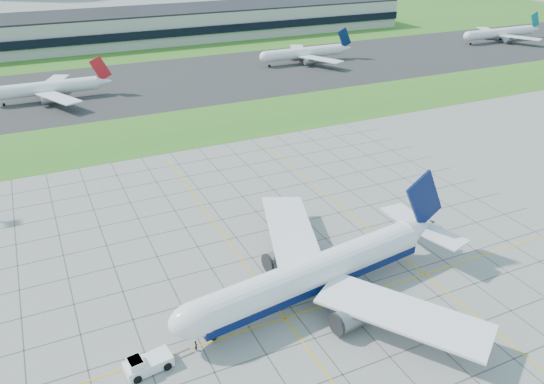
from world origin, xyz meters
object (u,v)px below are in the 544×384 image
Objects in this scene: crew_near at (196,346)px; distant_jet_1 at (50,88)px; pushback_tug at (146,364)px; distant_jet_3 at (501,33)px; distant_jet_2 at (305,53)px; airliner at (316,273)px.

crew_near is 141.28m from distant_jet_1.
pushback_tug is 0.23× the size of distant_jet_1.
pushback_tug is at bearing -89.83° from distant_jet_1.
distant_jet_1 is at bearing -177.36° from distant_jet_3.
distant_jet_1 is at bearing -173.76° from distant_jet_2.
distant_jet_2 is at bearing 47.09° from pushback_tug.
distant_jet_1 is 0.97× the size of distant_jet_2.
airliner reaches higher than pushback_tug.
crew_near is at bearing -86.78° from distant_jet_1.
distant_jet_1 is at bearing 94.56° from airliner.
airliner is at bearing -77.69° from distant_jet_1.
distant_jet_3 is at bearing -49.69° from crew_near.
airliner is 245.61m from distant_jet_3.
distant_jet_2 is at bearing 54.46° from airliner.
airliner is 30.66× the size of crew_near.
crew_near is at bearing -2.38° from pushback_tug.
pushback_tug is 187.89m from distant_jet_2.
distant_jet_1 is 226.40m from distant_jet_3.
airliner reaches higher than distant_jet_1.
airliner is 22.67m from crew_near.
distant_jet_3 is (196.19, 147.75, -0.26)m from airliner.
distant_jet_3 reaches higher than pushback_tug.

